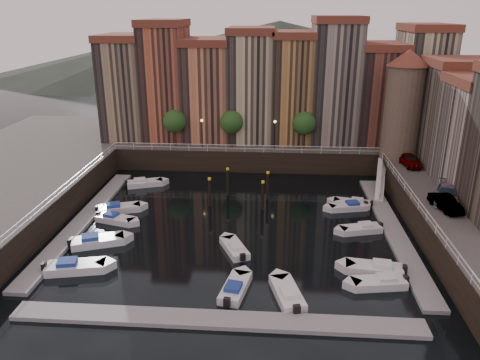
# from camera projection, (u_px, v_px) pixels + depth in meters

# --- Properties ---
(ground) EXTENTS (200.00, 200.00, 0.00)m
(ground) POSITION_uv_depth(u_px,v_px,m) (235.00, 222.00, 49.76)
(ground) COLOR black
(ground) RESTS_ON ground
(quay_far) EXTENTS (80.00, 20.00, 3.00)m
(quay_far) POSITION_uv_depth(u_px,v_px,m) (249.00, 143.00, 73.60)
(quay_far) COLOR black
(quay_far) RESTS_ON ground
(dock_left) EXTENTS (2.00, 28.00, 0.35)m
(dock_left) POSITION_uv_depth(u_px,v_px,m) (83.00, 220.00, 49.87)
(dock_left) COLOR gray
(dock_left) RESTS_ON ground
(dock_right) EXTENTS (2.00, 28.00, 0.35)m
(dock_right) POSITION_uv_depth(u_px,v_px,m) (393.00, 229.00, 47.65)
(dock_right) COLOR gray
(dock_right) RESTS_ON ground
(dock_near) EXTENTS (30.00, 2.00, 0.35)m
(dock_near) POSITION_uv_depth(u_px,v_px,m) (216.00, 320.00, 33.77)
(dock_near) COLOR gray
(dock_near) RESTS_ON ground
(mountains) EXTENTS (145.00, 100.00, 18.00)m
(mountains) POSITION_uv_depth(u_px,v_px,m) (269.00, 54.00, 149.97)
(mountains) COLOR #2D382D
(mountains) RESTS_ON ground
(far_terrace) EXTENTS (48.70, 10.30, 17.50)m
(far_terrace) POSITION_uv_depth(u_px,v_px,m) (271.00, 85.00, 67.79)
(far_terrace) COLOR #927B5D
(far_terrace) RESTS_ON quay_far
(corner_tower) EXTENTS (5.20, 5.20, 13.80)m
(corner_tower) POSITION_uv_depth(u_px,v_px,m) (404.00, 104.00, 58.48)
(corner_tower) COLOR #6B5B4C
(corner_tower) RESTS_ON quay_right
(promenade_trees) EXTENTS (21.20, 3.20, 5.20)m
(promenade_trees) POSITION_uv_depth(u_px,v_px,m) (236.00, 122.00, 64.64)
(promenade_trees) COLOR black
(promenade_trees) RESTS_ON quay_far
(street_lamps) EXTENTS (10.36, 0.36, 4.18)m
(street_lamps) POSITION_uv_depth(u_px,v_px,m) (238.00, 129.00, 63.92)
(street_lamps) COLOR black
(street_lamps) RESTS_ON quay_far
(railings) EXTENTS (36.08, 34.04, 0.52)m
(railings) POSITION_uv_depth(u_px,v_px,m) (239.00, 173.00, 53.03)
(railings) COLOR white
(railings) RESTS_ON ground
(gangway) EXTENTS (2.78, 8.32, 3.73)m
(gangway) POSITION_uv_depth(u_px,v_px,m) (381.00, 177.00, 57.30)
(gangway) COLOR white
(gangway) RESTS_ON ground
(mooring_pilings) EXTENTS (6.89, 4.55, 3.78)m
(mooring_pilings) POSITION_uv_depth(u_px,v_px,m) (242.00, 189.00, 54.22)
(mooring_pilings) COLOR black
(mooring_pilings) RESTS_ON ground
(boat_left_0) EXTENTS (5.41, 2.90, 1.21)m
(boat_left_0) POSITION_uv_depth(u_px,v_px,m) (74.00, 267.00, 40.24)
(boat_left_0) COLOR silver
(boat_left_0) RESTS_ON ground
(boat_left_1) EXTENTS (5.27, 3.50, 1.19)m
(boat_left_1) POSITION_uv_depth(u_px,v_px,m) (96.00, 241.00, 44.76)
(boat_left_1) COLOR silver
(boat_left_1) RESTS_ON ground
(boat_left_2) EXTENTS (4.59, 2.77, 1.03)m
(boat_left_2) POSITION_uv_depth(u_px,v_px,m) (115.00, 219.00, 49.63)
(boat_left_2) COLOR silver
(boat_left_2) RESTS_ON ground
(boat_left_3) EXTENTS (4.96, 3.19, 1.12)m
(boat_left_3) POSITION_uv_depth(u_px,v_px,m) (118.00, 208.00, 52.18)
(boat_left_3) COLOR silver
(boat_left_3) RESTS_ON ground
(boat_left_4) EXTENTS (4.84, 3.12, 1.09)m
(boat_left_4) POSITION_uv_depth(u_px,v_px,m) (144.00, 183.00, 59.82)
(boat_left_4) COLOR silver
(boat_left_4) RESTS_ON ground
(boat_right_0) EXTENTS (4.76, 2.37, 1.07)m
(boat_right_0) POSITION_uv_depth(u_px,v_px,m) (380.00, 283.00, 38.02)
(boat_right_0) COLOR silver
(boat_right_0) RESTS_ON ground
(boat_right_1) EXTENTS (5.18, 2.48, 1.17)m
(boat_right_1) POSITION_uv_depth(u_px,v_px,m) (375.00, 269.00, 40.01)
(boat_right_1) COLOR silver
(boat_right_1) RESTS_ON ground
(boat_right_2) EXTENTS (4.54, 2.62, 1.02)m
(boat_right_2) POSITION_uv_depth(u_px,v_px,m) (361.00, 229.00, 47.39)
(boat_right_2) COLOR silver
(boat_right_2) RESTS_ON ground
(boat_right_3) EXTENTS (4.57, 2.54, 1.02)m
(boat_right_3) POSITION_uv_depth(u_px,v_px,m) (348.00, 207.00, 52.71)
(boat_right_3) COLOR silver
(boat_right_3) RESTS_ON ground
(boat_right_4) EXTENTS (4.51, 2.47, 1.01)m
(boat_right_4) POSITION_uv_depth(u_px,v_px,m) (353.00, 203.00, 53.70)
(boat_right_4) COLOR silver
(boat_right_4) RESTS_ON ground
(boat_near_2) EXTENTS (2.53, 4.82, 1.08)m
(boat_near_2) POSITION_uv_depth(u_px,v_px,m) (235.00, 288.00, 37.23)
(boat_near_2) COLOR silver
(boat_near_2) RESTS_ON ground
(boat_near_3) EXTENTS (2.97, 5.11, 1.15)m
(boat_near_3) POSITION_uv_depth(u_px,v_px,m) (288.00, 294.00, 36.44)
(boat_near_3) COLOR silver
(boat_near_3) RESTS_ON ground
(car_a) EXTENTS (2.30, 4.59, 1.50)m
(car_a) POSITION_uv_depth(u_px,v_px,m) (410.00, 161.00, 57.48)
(car_a) COLOR gray
(car_a) RESTS_ON quay_right
(car_b) EXTENTS (2.42, 4.44, 1.39)m
(car_b) POSITION_uv_depth(u_px,v_px,m) (446.00, 204.00, 44.91)
(car_b) COLOR gray
(car_b) RESTS_ON quay_right
(car_c) EXTENTS (3.89, 5.86, 1.58)m
(car_c) POSITION_uv_depth(u_px,v_px,m) (447.00, 195.00, 46.85)
(car_c) COLOR gray
(car_c) RESTS_ON quay_right
(boat_extra_927) EXTENTS (3.20, 4.49, 1.02)m
(boat_extra_927) POSITION_uv_depth(u_px,v_px,m) (235.00, 248.00, 43.50)
(boat_extra_927) COLOR silver
(boat_extra_927) RESTS_ON ground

